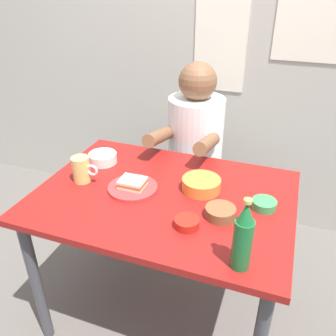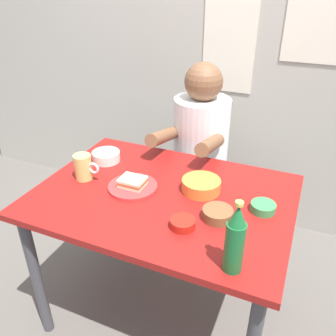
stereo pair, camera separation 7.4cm
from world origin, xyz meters
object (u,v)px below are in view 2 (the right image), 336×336
at_px(stool, 198,193).
at_px(beer_mug, 84,167).
at_px(beer_bottle, 235,240).
at_px(dining_table, 164,211).
at_px(plate_orange, 133,187).
at_px(person_seated, 200,134).
at_px(sambal_bowl_red, 183,223).
at_px(sandwich, 132,182).

relative_size(stool, beer_mug, 3.57).
distance_m(beer_mug, beer_bottle, 0.82).
height_order(dining_table, stool, dining_table).
xyz_separation_m(dining_table, plate_orange, (-0.14, -0.02, 0.10)).
bearing_deg(beer_mug, person_seated, 61.87).
distance_m(beer_bottle, sambal_bowl_red, 0.28).
height_order(sandwich, sambal_bowl_red, sandwich).
xyz_separation_m(person_seated, sandwich, (-0.10, -0.63, 0.01)).
bearing_deg(person_seated, beer_bottle, -65.64).
bearing_deg(beer_mug, dining_table, 4.33).
height_order(stool, sandwich, sandwich).
bearing_deg(sandwich, beer_mug, -176.73).
bearing_deg(beer_bottle, plate_orange, 150.12).
height_order(dining_table, sambal_bowl_red, sambal_bowl_red).
height_order(plate_orange, beer_mug, beer_mug).
height_order(beer_mug, beer_bottle, beer_bottle).
xyz_separation_m(stool, person_seated, (0.00, -0.01, 0.42)).
bearing_deg(person_seated, beer_mug, -118.13).
height_order(sandwich, beer_bottle, beer_bottle).
bearing_deg(stool, plate_orange, -98.97).
relative_size(beer_bottle, sambal_bowl_red, 2.73).
xyz_separation_m(person_seated, beer_mug, (-0.35, -0.65, 0.03)).
xyz_separation_m(sandwich, beer_bottle, (0.53, -0.30, 0.09)).
height_order(person_seated, beer_bottle, person_seated).
xyz_separation_m(dining_table, stool, (-0.04, 0.63, -0.30)).
bearing_deg(plate_orange, beer_mug, -176.73).
relative_size(plate_orange, beer_bottle, 0.84).
distance_m(stool, beer_mug, 0.87).
relative_size(person_seated, beer_mug, 5.71).
xyz_separation_m(stool, sambal_bowl_red, (0.20, -0.81, 0.41)).
bearing_deg(sambal_bowl_red, stool, 103.89).
bearing_deg(sandwich, dining_table, 6.14).
relative_size(dining_table, beer_bottle, 4.20).
distance_m(dining_table, sandwich, 0.19).
bearing_deg(dining_table, plate_orange, -173.86).
bearing_deg(person_seated, stool, 90.00).
xyz_separation_m(stool, beer_mug, (-0.35, -0.66, 0.45)).
height_order(plate_orange, sambal_bowl_red, sambal_bowl_red).
xyz_separation_m(plate_orange, beer_bottle, (0.53, -0.30, 0.11)).
height_order(person_seated, beer_mug, person_seated).
relative_size(dining_table, beer_mug, 8.73).
distance_m(sandwich, beer_bottle, 0.61).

